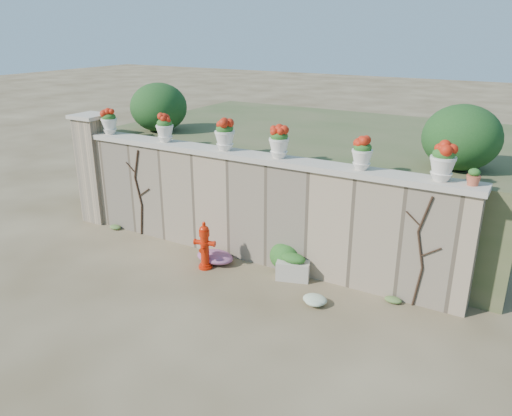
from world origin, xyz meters
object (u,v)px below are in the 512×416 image
Objects in this scene: fire_hydrant at (205,245)px; urn_pot_0 at (109,122)px; planter_box at (293,267)px; terracotta_pot at (474,178)px.

urn_pot_0 is at bearing 150.12° from fire_hydrant.
planter_box is 5.15m from urn_pot_0.
urn_pot_0 is (-3.05, 0.84, 1.90)m from fire_hydrant.
terracotta_pot is (2.71, 0.38, 1.99)m from planter_box.
terracotta_pot is (4.33, 0.84, 1.74)m from fire_hydrant.
terracotta_pot is (7.38, 0.00, -0.15)m from urn_pot_0.
urn_pot_0 is at bearing 157.71° from planter_box.
fire_hydrant is 1.70m from planter_box.
urn_pot_0 is 2.19× the size of terracotta_pot.
fire_hydrant is at bearing -15.34° from urn_pot_0.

